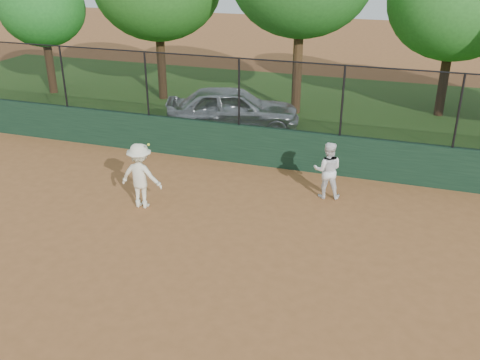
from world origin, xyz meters
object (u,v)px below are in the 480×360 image
(player_main, at_px, (141,176))
(tree_0, at_px, (42,9))
(parked_car, at_px, (233,109))
(player_second, at_px, (327,170))
(tree_3, at_px, (456,2))

(player_main, relative_size, tree_0, 0.35)
(parked_car, bearing_deg, tree_0, 56.80)
(tree_0, bearing_deg, player_main, -43.88)
(player_second, xyz_separation_m, tree_3, (2.87, 8.61, 3.43))
(parked_car, distance_m, player_main, 6.34)
(player_main, bearing_deg, parked_car, 87.89)
(parked_car, relative_size, player_second, 3.05)
(player_main, bearing_deg, player_second, 24.98)
(parked_car, relative_size, tree_3, 0.74)
(parked_car, bearing_deg, player_main, 159.07)
(tree_3, bearing_deg, player_main, -124.20)
(player_second, relative_size, tree_3, 0.24)
(player_second, bearing_deg, tree_0, -36.47)
(parked_car, distance_m, tree_0, 10.01)
(player_second, distance_m, tree_3, 9.70)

